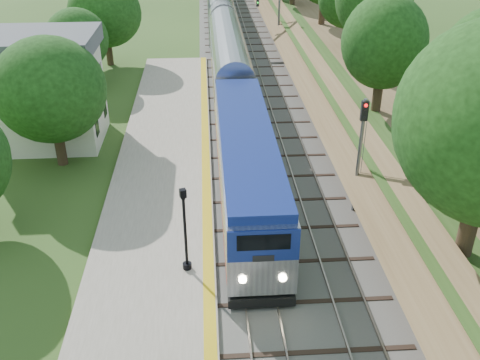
{
  "coord_description": "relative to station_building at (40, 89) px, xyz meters",
  "views": [
    {
      "loc": [
        -2.21,
        -7.43,
        16.84
      ],
      "look_at": [
        -0.5,
        17.89,
        2.8
      ],
      "focal_mm": 40.0,
      "sensor_mm": 36.0,
      "label": 1
    }
  ],
  "objects": [
    {
      "name": "station_building",
      "position": [
        0.0,
        0.0,
        0.0
      ],
      "size": [
        8.6,
        6.6,
        8.0
      ],
      "color": "white",
      "rests_on": "ground"
    },
    {
      "name": "signal_farside",
      "position": [
        20.2,
        -11.3,
        0.22
      ],
      "size": [
        0.38,
        0.3,
        6.86
      ],
      "color": "slate",
      "rests_on": "ground"
    },
    {
      "name": "embankment",
      "position": [
        24.35,
        30.0,
        -2.14
      ],
      "size": [
        10.64,
        170.0,
        11.7
      ],
      "color": "brown",
      "rests_on": "ground"
    },
    {
      "name": "platform",
      "position": [
        8.8,
        -14.0,
        -3.9
      ],
      "size": [
        6.4,
        68.0,
        0.38
      ],
      "primitive_type": "cube",
      "color": "gray",
      "rests_on": "ground"
    },
    {
      "name": "yellow_stripe",
      "position": [
        11.65,
        -14.0,
        -3.7
      ],
      "size": [
        0.55,
        68.0,
        0.01
      ],
      "primitive_type": "cube",
      "color": "gold",
      "rests_on": "platform"
    },
    {
      "name": "lamppost_far",
      "position": [
        10.61,
        -16.49,
        -1.72
      ],
      "size": [
        0.44,
        0.44,
        4.46
      ],
      "color": "black",
      "rests_on": "platform"
    },
    {
      "name": "signal_gantry",
      "position": [
        16.47,
        24.99,
        0.73
      ],
      "size": [
        8.4,
        0.38,
        6.2
      ],
      "color": "slate",
      "rests_on": "ground"
    },
    {
      "name": "trackbed",
      "position": [
        16.0,
        30.0,
        -4.02
      ],
      "size": [
        9.5,
        170.0,
        0.28
      ],
      "color": "#4C4944",
      "rests_on": "ground"
    },
    {
      "name": "trees_behind_platform",
      "position": [
        2.83,
        -9.33,
        0.44
      ],
      "size": [
        7.82,
        53.32,
        7.21
      ],
      "color": "#332316",
      "rests_on": "ground"
    }
  ]
}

